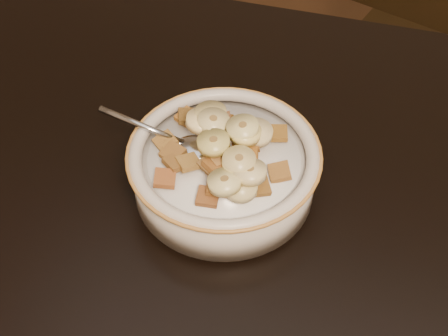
# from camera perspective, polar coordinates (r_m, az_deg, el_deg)

# --- Properties ---
(chair) EXTENTS (0.51, 0.51, 0.89)m
(chair) POSITION_cam_1_polar(r_m,az_deg,el_deg) (1.34, 18.56, 8.99)
(chair) COLOR black
(chair) RESTS_ON floor
(cereal_bowl) EXTENTS (0.18, 0.18, 0.04)m
(cereal_bowl) POSITION_cam_1_polar(r_m,az_deg,el_deg) (0.63, 0.00, -0.48)
(cereal_bowl) COLOR #C3B2A1
(cereal_bowl) RESTS_ON table
(milk) EXTENTS (0.15, 0.15, 0.00)m
(milk) POSITION_cam_1_polar(r_m,az_deg,el_deg) (0.61, 0.00, 0.86)
(milk) COLOR white
(milk) RESTS_ON cereal_bowl
(spoon) EXTENTS (0.05, 0.04, 0.01)m
(spoon) POSITION_cam_1_polar(r_m,az_deg,el_deg) (0.62, -2.55, 1.84)
(spoon) COLOR #A5AAB5
(spoon) RESTS_ON cereal_bowl
(cereal_square_0) EXTENTS (0.02, 0.02, 0.01)m
(cereal_square_0) POSITION_cam_1_polar(r_m,az_deg,el_deg) (0.57, -1.50, -2.63)
(cereal_square_0) COLOR brown
(cereal_square_0) RESTS_ON milk
(cereal_square_1) EXTENTS (0.03, 0.03, 0.01)m
(cereal_square_1) POSITION_cam_1_polar(r_m,az_deg,el_deg) (0.59, -1.15, 0.39)
(cereal_square_1) COLOR brown
(cereal_square_1) RESTS_ON milk
(cereal_square_2) EXTENTS (0.03, 0.03, 0.01)m
(cereal_square_2) POSITION_cam_1_polar(r_m,az_deg,el_deg) (0.58, -0.71, 0.22)
(cereal_square_2) COLOR brown
(cereal_square_2) RESTS_ON milk
(cereal_square_3) EXTENTS (0.03, 0.03, 0.01)m
(cereal_square_3) POSITION_cam_1_polar(r_m,az_deg,el_deg) (0.60, 5.10, -0.36)
(cereal_square_3) COLOR olive
(cereal_square_3) RESTS_ON milk
(cereal_square_4) EXTENTS (0.03, 0.03, 0.01)m
(cereal_square_4) POSITION_cam_1_polar(r_m,az_deg,el_deg) (0.61, -4.70, 1.39)
(cereal_square_4) COLOR brown
(cereal_square_4) RESTS_ON milk
(cereal_square_5) EXTENTS (0.03, 0.03, 0.01)m
(cereal_square_5) POSITION_cam_1_polar(r_m,az_deg,el_deg) (0.63, -0.17, 4.21)
(cereal_square_5) COLOR brown
(cereal_square_5) RESTS_ON milk
(cereal_square_6) EXTENTS (0.03, 0.03, 0.01)m
(cereal_square_6) POSITION_cam_1_polar(r_m,az_deg,el_deg) (0.64, -1.14, 4.72)
(cereal_square_6) COLOR brown
(cereal_square_6) RESTS_ON milk
(cereal_square_7) EXTENTS (0.02, 0.02, 0.01)m
(cereal_square_7) POSITION_cam_1_polar(r_m,az_deg,el_deg) (0.63, 4.91, 3.19)
(cereal_square_7) COLOR brown
(cereal_square_7) RESTS_ON milk
(cereal_square_8) EXTENTS (0.02, 0.02, 0.01)m
(cereal_square_8) POSITION_cam_1_polar(r_m,az_deg,el_deg) (0.61, 2.63, 2.82)
(cereal_square_8) COLOR olive
(cereal_square_8) RESTS_ON milk
(cereal_square_9) EXTENTS (0.02, 0.02, 0.01)m
(cereal_square_9) POSITION_cam_1_polar(r_m,az_deg,el_deg) (0.59, -5.43, -0.95)
(cereal_square_9) COLOR brown
(cereal_square_9) RESTS_ON milk
(cereal_square_10) EXTENTS (0.03, 0.03, 0.01)m
(cereal_square_10) POSITION_cam_1_polar(r_m,az_deg,el_deg) (0.60, -4.40, 0.53)
(cereal_square_10) COLOR brown
(cereal_square_10) RESTS_ON milk
(cereal_square_11) EXTENTS (0.02, 0.02, 0.01)m
(cereal_square_11) POSITION_cam_1_polar(r_m,az_deg,el_deg) (0.62, -0.60, 4.12)
(cereal_square_11) COLOR olive
(cereal_square_11) RESTS_ON milk
(cereal_square_12) EXTENTS (0.03, 0.03, 0.01)m
(cereal_square_12) POSITION_cam_1_polar(r_m,az_deg,el_deg) (0.58, 3.18, -1.67)
(cereal_square_12) COLOR brown
(cereal_square_12) RESTS_ON milk
(cereal_square_13) EXTENTS (0.03, 0.03, 0.01)m
(cereal_square_13) POSITION_cam_1_polar(r_m,az_deg,el_deg) (0.59, -0.42, 0.97)
(cereal_square_13) COLOR olive
(cereal_square_13) RESTS_ON milk
(cereal_square_14) EXTENTS (0.03, 0.03, 0.01)m
(cereal_square_14) POSITION_cam_1_polar(r_m,az_deg,el_deg) (0.64, -3.30, 4.74)
(cereal_square_14) COLOR brown
(cereal_square_14) RESTS_ON milk
(cereal_square_15) EXTENTS (0.02, 0.02, 0.01)m
(cereal_square_15) POSITION_cam_1_polar(r_m,az_deg,el_deg) (0.59, 2.14, 1.01)
(cereal_square_15) COLOR #95561D
(cereal_square_15) RESTS_ON milk
(cereal_square_16) EXTENTS (0.02, 0.02, 0.01)m
(cereal_square_16) POSITION_cam_1_polar(r_m,az_deg,el_deg) (0.58, 1.77, -0.56)
(cereal_square_16) COLOR brown
(cereal_square_16) RESTS_ON milk
(cereal_square_17) EXTENTS (0.02, 0.02, 0.01)m
(cereal_square_17) POSITION_cam_1_polar(r_m,az_deg,el_deg) (0.58, 1.03, -1.59)
(cereal_square_17) COLOR olive
(cereal_square_17) RESTS_ON milk
(cereal_square_18) EXTENTS (0.03, 0.03, 0.01)m
(cereal_square_18) POSITION_cam_1_polar(r_m,az_deg,el_deg) (0.60, 1.91, 1.76)
(cereal_square_18) COLOR brown
(cereal_square_18) RESTS_ON milk
(cereal_square_19) EXTENTS (0.03, 0.03, 0.01)m
(cereal_square_19) POSITION_cam_1_polar(r_m,az_deg,el_deg) (0.65, -3.37, 4.65)
(cereal_square_19) COLOR #905D22
(cereal_square_19) RESTS_ON milk
(cereal_square_20) EXTENTS (0.02, 0.02, 0.01)m
(cereal_square_20) POSITION_cam_1_polar(r_m,az_deg,el_deg) (0.63, -0.22, 4.20)
(cereal_square_20) COLOR brown
(cereal_square_20) RESTS_ON milk
(cereal_square_21) EXTENTS (0.02, 0.02, 0.01)m
(cereal_square_21) POSITION_cam_1_polar(r_m,az_deg,el_deg) (0.60, 2.30, 2.33)
(cereal_square_21) COLOR brown
(cereal_square_21) RESTS_ON milk
(cereal_square_22) EXTENTS (0.02, 0.02, 0.01)m
(cereal_square_22) POSITION_cam_1_polar(r_m,az_deg,el_deg) (0.57, -0.62, -1.69)
(cereal_square_22) COLOR brown
(cereal_square_22) RESTS_ON milk
(cereal_square_23) EXTENTS (0.03, 0.03, 0.01)m
(cereal_square_23) POSITION_cam_1_polar(r_m,az_deg,el_deg) (0.62, -5.37, 2.40)
(cereal_square_23) COLOR olive
(cereal_square_23) RESTS_ON milk
(cereal_square_24) EXTENTS (0.03, 0.03, 0.01)m
(cereal_square_24) POSITION_cam_1_polar(r_m,az_deg,el_deg) (0.59, -3.27, 0.52)
(cereal_square_24) COLOR olive
(cereal_square_24) RESTS_ON milk
(banana_slice_0) EXTENTS (0.04, 0.04, 0.01)m
(banana_slice_0) POSITION_cam_1_polar(r_m,az_deg,el_deg) (0.60, 3.02, 3.25)
(banana_slice_0) COLOR beige
(banana_slice_0) RESTS_ON milk
(banana_slice_1) EXTENTS (0.04, 0.04, 0.01)m
(banana_slice_1) POSITION_cam_1_polar(r_m,az_deg,el_deg) (0.57, 1.39, 0.64)
(banana_slice_1) COLOR tan
(banana_slice_1) RESTS_ON milk
(banana_slice_2) EXTENTS (0.04, 0.04, 0.02)m
(banana_slice_2) POSITION_cam_1_polar(r_m,az_deg,el_deg) (0.57, 2.37, -0.38)
(banana_slice_2) COLOR beige
(banana_slice_2) RESTS_ON milk
(banana_slice_3) EXTENTS (0.04, 0.04, 0.01)m
(banana_slice_3) POSITION_cam_1_polar(r_m,az_deg,el_deg) (0.58, -0.97, 2.32)
(banana_slice_3) COLOR #CAC063
(banana_slice_3) RESTS_ON milk
(banana_slice_4) EXTENTS (0.03, 0.03, 0.01)m
(banana_slice_4) POSITION_cam_1_polar(r_m,az_deg,el_deg) (0.59, 1.92, 3.28)
(banana_slice_4) COLOR #E8DA78
(banana_slice_4) RESTS_ON milk
(banana_slice_5) EXTENTS (0.04, 0.04, 0.02)m
(banana_slice_5) POSITION_cam_1_polar(r_m,az_deg,el_deg) (0.56, 0.05, -1.29)
(banana_slice_5) COLOR #D5BD74
(banana_slice_5) RESTS_ON milk
(banana_slice_6) EXTENTS (0.04, 0.04, 0.01)m
(banana_slice_6) POSITION_cam_1_polar(r_m,az_deg,el_deg) (0.58, 1.34, 0.44)
(banana_slice_6) COLOR #FFE87B
(banana_slice_6) RESTS_ON milk
(banana_slice_7) EXTENTS (0.04, 0.04, 0.02)m
(banana_slice_7) POSITION_cam_1_polar(r_m,az_deg,el_deg) (0.61, -2.07, 4.28)
(banana_slice_7) COLOR #FAD480
(banana_slice_7) RESTS_ON milk
(banana_slice_8) EXTENTS (0.04, 0.04, 0.01)m
(banana_slice_8) POSITION_cam_1_polar(r_m,az_deg,el_deg) (0.59, 1.72, 3.65)
(banana_slice_8) COLOR #D2C383
(banana_slice_8) RESTS_ON milk
(banana_slice_9) EXTENTS (0.03, 0.03, 0.01)m
(banana_slice_9) POSITION_cam_1_polar(r_m,az_deg,el_deg) (0.57, 1.55, -1.72)
(banana_slice_9) COLOR #D0C67C
(banana_slice_9) RESTS_ON milk
(banana_slice_10) EXTENTS (0.03, 0.03, 0.01)m
(banana_slice_10) POSITION_cam_1_polar(r_m,az_deg,el_deg) (0.60, -0.97, 4.26)
(banana_slice_10) COLOR beige
(banana_slice_10) RESTS_ON milk
(banana_slice_11) EXTENTS (0.04, 0.04, 0.01)m
(banana_slice_11) POSITION_cam_1_polar(r_m,az_deg,el_deg) (0.61, -1.22, 5.00)
(banana_slice_11) COLOR #CCC378
(banana_slice_11) RESTS_ON milk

